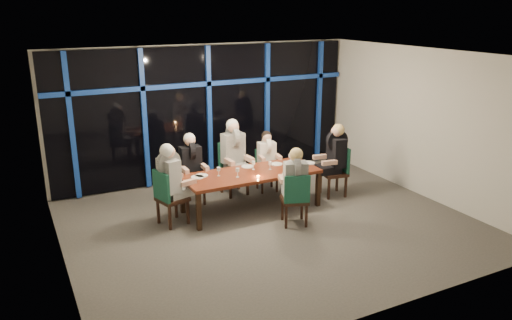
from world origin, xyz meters
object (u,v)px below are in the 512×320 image
(dining_table, at_px, (251,176))
(wine_bottle, at_px, (298,161))
(diner_far_mid, at_px, (234,146))
(chair_far_right, at_px, (266,167))
(chair_end_left, at_px, (168,195))
(water_pitcher, at_px, (290,165))
(chair_far_mid, at_px, (232,165))
(diner_end_left, at_px, (171,172))
(chair_near_mid, at_px, (296,197))
(diner_far_left, at_px, (191,159))
(chair_far_left, at_px, (190,176))
(diner_end_right, at_px, (335,150))
(chair_end_right, at_px, (338,168))
(diner_far_right, at_px, (267,152))
(diner_near_mid, at_px, (295,175))

(dining_table, relative_size, wine_bottle, 7.60)
(diner_far_mid, bearing_deg, chair_far_right, -7.45)
(dining_table, height_order, chair_far_right, chair_far_right)
(chair_end_left, xyz_separation_m, water_pitcher, (2.39, -0.19, 0.26))
(chair_far_mid, bearing_deg, diner_far_mid, -90.00)
(chair_far_mid, relative_size, diner_end_left, 1.08)
(chair_far_right, height_order, diner_far_mid, diner_far_mid)
(chair_near_mid, relative_size, diner_far_left, 1.03)
(diner_far_left, bearing_deg, chair_far_left, 90.00)
(chair_end_left, distance_m, wine_bottle, 2.62)
(diner_end_right, bearing_deg, wine_bottle, -80.11)
(chair_end_right, relative_size, wine_bottle, 3.02)
(chair_near_mid, bearing_deg, wine_bottle, -103.80)
(diner_far_left, xyz_separation_m, wine_bottle, (1.87, -0.92, -0.05))
(chair_far_left, relative_size, diner_far_right, 1.14)
(chair_end_right, xyz_separation_m, diner_far_mid, (-1.88, 1.01, 0.46))
(chair_end_right, relative_size, diner_far_left, 1.09)
(chair_far_right, height_order, chair_end_right, chair_end_right)
(chair_far_mid, height_order, diner_far_left, diner_far_left)
(chair_end_left, distance_m, diner_far_left, 1.14)
(wine_bottle, bearing_deg, chair_far_right, 100.97)
(chair_end_right, bearing_deg, chair_end_left, -83.48)
(diner_far_left, distance_m, wine_bottle, 2.08)
(diner_far_right, bearing_deg, chair_end_left, -153.64)
(chair_end_left, height_order, diner_end_right, diner_end_right)
(chair_far_mid, distance_m, wine_bottle, 1.46)
(diner_end_right, bearing_deg, diner_far_mid, -110.73)
(chair_end_left, relative_size, diner_far_left, 1.08)
(dining_table, bearing_deg, chair_far_left, 135.98)
(water_pitcher, bearing_deg, diner_far_right, 77.65)
(chair_far_left, bearing_deg, wine_bottle, -27.73)
(diner_far_mid, distance_m, diner_near_mid, 1.89)
(chair_end_left, bearing_deg, chair_near_mid, -132.86)
(diner_near_mid, bearing_deg, diner_far_mid, -60.57)
(chair_far_mid, height_order, chair_end_left, chair_far_mid)
(chair_far_left, bearing_deg, water_pitcher, -32.08)
(diner_far_left, bearing_deg, wine_bottle, -25.71)
(diner_end_right, height_order, diner_near_mid, diner_end_right)
(diner_end_left, height_order, diner_end_right, diner_end_right)
(chair_far_right, xyz_separation_m, chair_end_right, (1.17, -0.96, 0.08))
(chair_end_right, xyz_separation_m, diner_far_left, (-2.85, 0.91, 0.36))
(diner_far_left, bearing_deg, chair_far_mid, 12.00)
(dining_table, relative_size, chair_far_left, 2.67)
(chair_far_left, relative_size, chair_end_right, 0.95)
(dining_table, xyz_separation_m, chair_end_left, (-1.65, 0.01, -0.11))
(diner_end_left, relative_size, diner_end_right, 1.00)
(diner_far_left, distance_m, diner_end_right, 2.90)
(chair_end_left, distance_m, diner_far_mid, 1.97)
(chair_end_left, distance_m, chair_end_right, 3.58)
(diner_end_left, xyz_separation_m, wine_bottle, (2.52, -0.15, -0.10))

